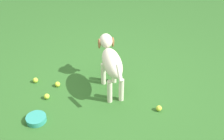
{
  "coord_description": "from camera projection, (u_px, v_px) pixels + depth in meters",
  "views": [
    {
      "loc": [
        2.29,
        1.5,
        2.24
      ],
      "look_at": [
        -0.05,
        0.05,
        0.32
      ],
      "focal_mm": 45.68,
      "sensor_mm": 36.0,
      "label": 1
    }
  ],
  "objects": [
    {
      "name": "tennis_ball_4",
      "position": [
        57.0,
        84.0,
        3.6
      ],
      "size": [
        0.07,
        0.07,
        0.07
      ],
      "primitive_type": "sphere",
      "color": "#D8E138",
      "rests_on": "ground"
    },
    {
      "name": "tennis_ball_3",
      "position": [
        47.0,
        96.0,
        3.4
      ],
      "size": [
        0.07,
        0.07,
        0.07
      ],
      "primitive_type": "sphere",
      "color": "#C4DE3C",
      "rests_on": "ground"
    },
    {
      "name": "tennis_ball_2",
      "position": [
        35.0,
        80.0,
        3.67
      ],
      "size": [
        0.07,
        0.07,
        0.07
      ],
      "primitive_type": "sphere",
      "color": "#C7DD3C",
      "rests_on": "ground"
    },
    {
      "name": "tennis_ball_1",
      "position": [
        159.0,
        108.0,
        3.23
      ],
      "size": [
        0.07,
        0.07,
        0.07
      ],
      "primitive_type": "sphere",
      "color": "#C3D43D",
      "rests_on": "ground"
    },
    {
      "name": "water_bowl",
      "position": [
        36.0,
        119.0,
        3.1
      ],
      "size": [
        0.22,
        0.22,
        0.06
      ],
      "primitive_type": "cylinder",
      "color": "teal",
      "rests_on": "ground"
    },
    {
      "name": "ground",
      "position": [
        106.0,
        92.0,
        3.52
      ],
      "size": [
        14.0,
        14.0,
        0.0
      ],
      "primitive_type": "plane",
      "color": "#2D6026"
    },
    {
      "name": "dog",
      "position": [
        111.0,
        61.0,
        3.35
      ],
      "size": [
        0.69,
        0.69,
        0.62
      ],
      "rotation": [
        0.0,
        0.0,
        3.92
      ],
      "color": "silver",
      "rests_on": "ground"
    }
  ]
}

